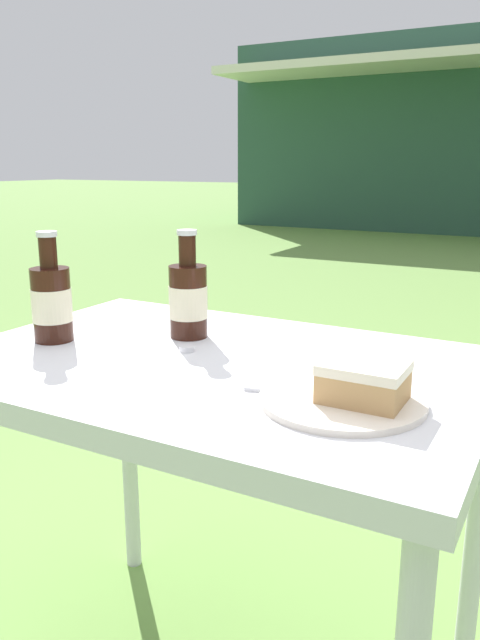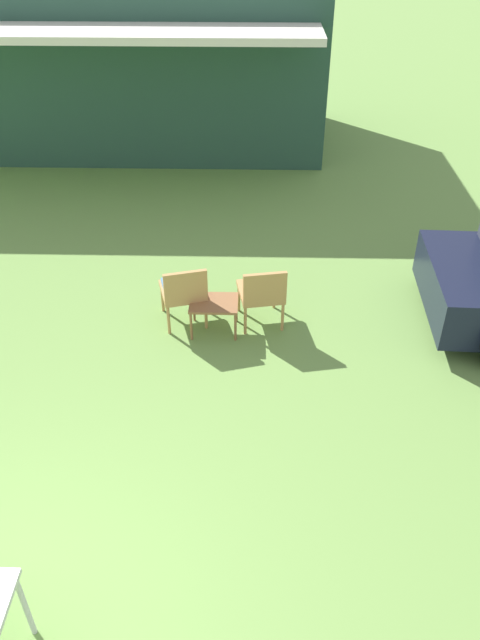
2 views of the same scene
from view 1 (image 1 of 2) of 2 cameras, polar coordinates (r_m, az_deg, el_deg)
The scene contains 6 objects.
patio_table at distance 1.14m, azimuth -2.44°, elevation -7.32°, with size 0.95×0.64×0.74m.
cake_on_plate at distance 0.91m, azimuth 10.28°, elevation -6.38°, with size 0.24×0.24×0.07m.
cola_bottle_near at distance 1.24m, azimuth -4.76°, elevation 2.00°, with size 0.08×0.08×0.21m.
cola_bottle_far at distance 1.26m, azimuth -16.84°, elevation 1.67°, with size 0.08×0.08×0.21m.
fork at distance 0.95m, azimuth 5.30°, elevation -6.68°, with size 0.16×0.05×0.01m.
loose_bottle_cap at distance 1.16m, azimuth -4.87°, elevation -2.63°, with size 0.03×0.03×0.01m.
Camera 1 is at (0.55, -0.90, 1.08)m, focal length 35.00 mm.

